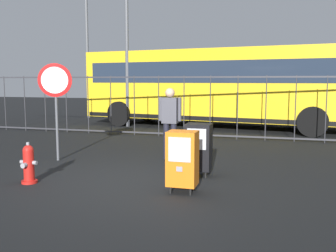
{
  "coord_description": "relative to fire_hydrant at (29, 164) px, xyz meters",
  "views": [
    {
      "loc": [
        2.48,
        -6.41,
        1.85
      ],
      "look_at": [
        0.3,
        1.2,
        0.9
      ],
      "focal_mm": 40.97,
      "sensor_mm": 36.0,
      "label": 1
    }
  ],
  "objects": [
    {
      "name": "newspaper_box_secondary",
      "position": [
        2.8,
        0.22,
        0.22
      ],
      "size": [
        0.48,
        0.42,
        1.02
      ],
      "color": "black",
      "rests_on": "ground_plane"
    },
    {
      "name": "bus_near",
      "position": [
        1.94,
        9.23,
        1.36
      ],
      "size": [
        10.75,
        3.97,
        3.0
      ],
      "rotation": [
        0.0,
        0.0,
        -0.14
      ],
      "color": "gold",
      "rests_on": "ground_plane"
    },
    {
      "name": "newspaper_box_primary",
      "position": [
        2.83,
        1.37,
        0.22
      ],
      "size": [
        0.48,
        0.42,
        1.02
      ],
      "color": "black",
      "rests_on": "ground_plane"
    },
    {
      "name": "street_light_near_right",
      "position": [
        -1.5,
        8.48,
        3.81
      ],
      "size": [
        0.32,
        0.32,
        7.2
      ],
      "color": "#4C4F54",
      "rests_on": "ground_plane"
    },
    {
      "name": "fire_hydrant",
      "position": [
        0.0,
        0.0,
        0.0
      ],
      "size": [
        0.33,
        0.32,
        0.75
      ],
      "color": "red",
      "rests_on": "ground_plane"
    },
    {
      "name": "ground_plane",
      "position": [
        1.79,
        0.61,
        -0.35
      ],
      "size": [
        60.0,
        60.0,
        0.0
      ],
      "primitive_type": "plane",
      "color": "black"
    },
    {
      "name": "bus_far",
      "position": [
        4.22,
        12.95,
        1.36
      ],
      "size": [
        10.66,
        3.41,
        3.0
      ],
      "rotation": [
        0.0,
        0.0,
        -0.08
      ],
      "color": "beige",
      "rests_on": "ground_plane"
    },
    {
      "name": "stop_sign",
      "position": [
        -0.59,
        1.88,
        1.25
      ],
      "size": [
        0.71,
        0.31,
        2.23
      ],
      "color": "#4C4F54",
      "rests_on": "ground_plane"
    },
    {
      "name": "pedestrian",
      "position": [
        1.87,
        2.75,
        0.6
      ],
      "size": [
        0.55,
        0.22,
        1.67
      ],
      "color": "black",
      "rests_on": "ground_plane"
    },
    {
      "name": "fence_barrier",
      "position": [
        1.79,
        6.23,
        0.67
      ],
      "size": [
        18.03,
        0.04,
        2.0
      ],
      "color": "#2D2D33",
      "rests_on": "ground_plane"
    },
    {
      "name": "street_light_near_left",
      "position": [
        -4.76,
        11.4,
        3.34
      ],
      "size": [
        0.32,
        0.32,
        6.29
      ],
      "color": "#4C4F54",
      "rests_on": "ground_plane"
    }
  ]
}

